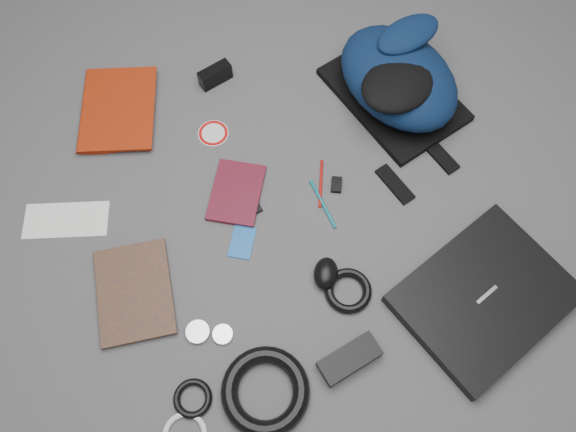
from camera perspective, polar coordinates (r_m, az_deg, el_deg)
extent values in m
plane|color=#4F4F51|center=(1.43, 0.00, -0.33)|extent=(4.00, 4.00, 0.00)
cube|color=black|center=(1.42, 19.31, -7.76)|extent=(0.48, 0.44, 0.04)
imported|color=maroon|center=(1.67, -20.25, 9.97)|extent=(0.24, 0.30, 0.03)
imported|color=#99570A|center=(1.42, -18.79, -8.05)|extent=(0.18, 0.25, 0.02)
cube|color=white|center=(1.53, -21.60, -0.38)|extent=(0.22, 0.13, 0.00)
cube|color=#480D1A|center=(1.46, -5.27, 2.37)|extent=(0.18, 0.21, 0.01)
cube|color=black|center=(1.64, -7.41, 14.00)|extent=(0.10, 0.07, 0.05)
cylinder|color=white|center=(1.56, -7.60, 8.32)|extent=(0.11, 0.11, 0.00)
cylinder|color=#0D707D|center=(1.44, 3.55, 1.27)|extent=(0.04, 0.15, 0.01)
cylinder|color=#AD120D|center=(1.47, 3.36, 3.32)|extent=(0.04, 0.13, 0.01)
cube|color=#185EB4|center=(1.41, -4.68, -2.66)|extent=(0.08, 0.10, 0.00)
cube|color=black|center=(1.44, -3.44, 1.30)|extent=(0.04, 0.06, 0.01)
cube|color=black|center=(1.47, 4.94, 3.19)|extent=(0.04, 0.05, 0.01)
ellipsoid|color=black|center=(1.36, 3.87, -5.86)|extent=(0.08, 0.10, 0.04)
cylinder|color=#B9B9BC|center=(1.35, -9.14, -11.56)|extent=(0.07, 0.07, 0.01)
cylinder|color=silver|center=(1.34, -6.64, -11.87)|extent=(0.06, 0.06, 0.01)
torus|color=black|center=(1.36, 6.13, -7.55)|extent=(0.13, 0.13, 0.02)
cube|color=black|center=(1.32, 6.25, -14.24)|extent=(0.15, 0.10, 0.03)
torus|color=black|center=(1.30, -2.32, -17.34)|extent=(0.21, 0.21, 0.04)
torus|color=black|center=(1.32, -9.65, -17.80)|extent=(0.12, 0.12, 0.02)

